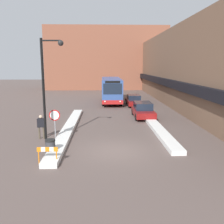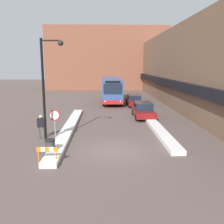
# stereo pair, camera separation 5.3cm
# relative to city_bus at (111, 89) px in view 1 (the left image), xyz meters

# --- Properties ---
(ground_plane) EXTENTS (160.00, 160.00, 0.00)m
(ground_plane) POSITION_rel_city_bus_xyz_m (-0.36, -20.50, -1.85)
(ground_plane) COLOR brown
(building_row_right) EXTENTS (5.50, 60.00, 9.72)m
(building_row_right) POSITION_rel_city_bus_xyz_m (9.62, 3.50, 3.00)
(building_row_right) COLOR brown
(building_row_right) RESTS_ON ground_plane
(building_backdrop_far) EXTENTS (26.00, 8.00, 13.30)m
(building_backdrop_far) POSITION_rel_city_bus_xyz_m (-0.36, 21.59, 4.80)
(building_backdrop_far) COLOR brown
(building_backdrop_far) RESTS_ON ground_plane
(snow_bank_left) EXTENTS (0.90, 15.61, 0.28)m
(snow_bank_left) POSITION_rel_city_bus_xyz_m (-3.96, -15.28, -1.71)
(snow_bank_left) COLOR silver
(snow_bank_left) RESTS_ON ground_plane
(snow_bank_right) EXTENTS (0.90, 10.96, 0.30)m
(snow_bank_right) POSITION_rel_city_bus_xyz_m (3.24, -16.01, -1.70)
(snow_bank_right) COLOR silver
(snow_bank_right) RESTS_ON ground_plane
(city_bus) EXTENTS (2.63, 10.15, 3.39)m
(city_bus) POSITION_rel_city_bus_xyz_m (0.00, 0.00, 0.00)
(city_bus) COLOR #335193
(city_bus) RESTS_ON ground_plane
(parked_car_front) EXTENTS (1.90, 4.60, 1.54)m
(parked_car_front) POSITION_rel_city_bus_xyz_m (2.84, -10.56, -1.08)
(parked_car_front) COLOR maroon
(parked_car_front) RESTS_ON ground_plane
(parked_car_back) EXTENTS (1.81, 4.72, 1.41)m
(parked_car_back) POSITION_rel_city_bus_xyz_m (2.84, -2.88, -1.14)
(parked_car_back) COLOR maroon
(parked_car_back) RESTS_ON ground_plane
(stop_sign) EXTENTS (0.76, 0.08, 2.17)m
(stop_sign) POSITION_rel_city_bus_xyz_m (-4.50, -18.12, -0.28)
(stop_sign) COLOR gray
(stop_sign) RESTS_ON ground_plane
(street_lamp) EXTENTS (1.46, 0.36, 6.84)m
(street_lamp) POSITION_rel_city_bus_xyz_m (-4.70, -18.96, 2.35)
(street_lamp) COLOR black
(street_lamp) RESTS_ON ground_plane
(pedestrian) EXTENTS (0.55, 0.29, 1.72)m
(pedestrian) POSITION_rel_city_bus_xyz_m (-5.57, -17.68, -0.81)
(pedestrian) COLOR brown
(pedestrian) RESTS_ON ground_plane
(trash_bin) EXTENTS (0.59, 0.59, 0.95)m
(trash_bin) POSITION_rel_city_bus_xyz_m (-4.24, -21.08, -1.37)
(trash_bin) COLOR #38383D
(trash_bin) RESTS_ON ground_plane
(construction_barricade) EXTENTS (1.10, 0.06, 0.94)m
(construction_barricade) POSITION_rel_city_bus_xyz_m (-4.10, -22.44, -1.18)
(construction_barricade) COLOR orange
(construction_barricade) RESTS_ON ground_plane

